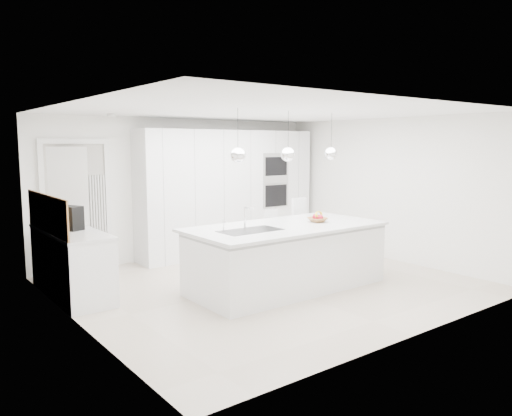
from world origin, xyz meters
TOP-DOWN VIEW (x-y plane):
  - floor at (0.00, 0.00)m, footprint 5.50×5.50m
  - wall_back at (0.00, 2.50)m, footprint 5.50×0.00m
  - wall_left at (-2.75, 0.00)m, footprint 0.00×5.00m
  - ceiling at (0.00, 0.00)m, footprint 5.50×5.50m
  - tall_cabinets at (0.80, 2.20)m, footprint 3.60×0.60m
  - oven_stack at (1.70, 1.89)m, footprint 0.62×0.04m
  - doorway_frame at (-1.95, 2.47)m, footprint 1.11×0.08m
  - hallway_door at (-2.20, 2.42)m, footprint 0.76×0.38m
  - radiator at (-1.63, 2.46)m, footprint 0.32×0.04m
  - left_base_cabinets at (-2.45, 1.20)m, footprint 0.60×1.80m
  - left_worktop at (-2.45, 1.20)m, footprint 0.62×1.82m
  - oak_backsplash at (-2.74, 1.20)m, footprint 0.02×1.80m
  - island_base at (0.10, -0.30)m, footprint 2.80×1.20m
  - island_worktop at (0.10, -0.25)m, footprint 2.84×1.40m
  - island_sink at (-0.55, -0.30)m, footprint 0.84×0.44m
  - island_tap at (-0.50, -0.10)m, footprint 0.02×0.02m
  - pendant_left at (-0.75, -0.30)m, footprint 0.20×0.20m
  - pendant_mid at (0.10, -0.30)m, footprint 0.20×0.20m
  - pendant_right at (0.95, -0.30)m, footprint 0.20×0.20m
  - fruit_bowl at (0.68, -0.31)m, footprint 0.31×0.31m
  - espresso_machine at (-2.43, 1.20)m, footprint 0.29×0.35m
  - bar_stool_left at (0.68, 0.66)m, footprint 0.39×0.49m
  - bar_stool_right at (1.20, 0.53)m, footprint 0.46×0.58m
  - apple_a at (0.68, -0.26)m, footprint 0.09×0.09m
  - apple_b at (0.67, -0.38)m, footprint 0.09×0.09m
  - apple_c at (0.66, -0.34)m, footprint 0.08×0.08m
  - apple_extra_3 at (0.65, -0.34)m, footprint 0.09×0.09m
  - banana_bunch at (0.69, -0.33)m, footprint 0.23×0.17m

SIDE VIEW (x-z plane):
  - floor at x=0.00m, z-range 0.00..0.00m
  - left_base_cabinets at x=-2.45m, z-range 0.00..0.86m
  - island_base at x=0.10m, z-range 0.00..0.86m
  - bar_stool_left at x=0.68m, z-range 0.00..0.96m
  - bar_stool_right at x=1.20m, z-range 0.00..1.13m
  - island_sink at x=-0.55m, z-range 0.73..0.91m
  - radiator at x=-1.63m, z-range 0.15..1.55m
  - left_worktop at x=-2.45m, z-range 0.86..0.90m
  - island_worktop at x=0.10m, z-range 0.86..0.90m
  - fruit_bowl at x=0.68m, z-range 0.90..0.97m
  - apple_c at x=0.66m, z-range 0.93..1.01m
  - apple_extra_3 at x=0.65m, z-range 0.93..1.02m
  - apple_a at x=0.68m, z-range 0.93..1.02m
  - apple_b at x=0.67m, z-range 0.93..1.02m
  - hallway_door at x=-2.20m, z-range 0.00..2.00m
  - banana_bunch at x=0.69m, z-range 0.91..1.12m
  - doorway_frame at x=-1.95m, z-range -0.04..2.09m
  - island_tap at x=-0.50m, z-range 0.90..1.20m
  - espresso_machine at x=-2.43m, z-range 0.90..1.22m
  - tall_cabinets at x=0.80m, z-range 0.00..2.30m
  - oak_backsplash at x=-2.74m, z-range 0.90..1.40m
  - wall_back at x=0.00m, z-range -1.50..4.00m
  - wall_left at x=-2.75m, z-range -1.25..3.75m
  - oven_stack at x=1.70m, z-range 0.83..1.88m
  - pendant_left at x=-0.75m, z-range 1.80..2.00m
  - pendant_mid at x=0.10m, z-range 1.80..2.00m
  - pendant_right at x=0.95m, z-range 1.80..2.00m
  - ceiling at x=0.00m, z-range 2.50..2.50m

